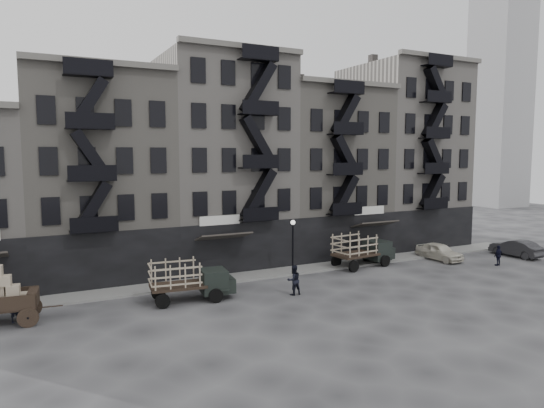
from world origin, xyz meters
name	(u,v)px	position (x,y,z in m)	size (l,w,h in m)	color
ground	(273,289)	(0.00, 0.00, 0.00)	(140.00, 140.00, 0.00)	#38383A
sidewalk	(251,276)	(0.00, 3.75, 0.07)	(55.00, 2.50, 0.15)	slate
building_midwest	(97,177)	(-10.00, 9.83, 7.50)	(10.00, 11.35, 16.20)	gray
building_center	(221,163)	(0.00, 9.82, 8.50)	(10.00, 11.35, 18.20)	gray
building_mideast	(320,172)	(10.00, 9.83, 7.50)	(10.00, 11.35, 16.20)	gray
building_east	(402,156)	(20.00, 9.82, 9.00)	(10.00, 11.35, 19.20)	gray
lamp_post	(293,240)	(3.00, 2.60, 2.78)	(0.36, 0.36, 4.28)	black
distant_tower	(503,11)	(60.00, 30.00, 33.76)	(8.00, 8.00, 66.00)	gray
stake_truck_west	(190,278)	(-5.93, -0.02, 1.50)	(5.43, 2.67, 2.63)	black
stake_truck_east	(363,248)	(9.62, 2.61, 1.59)	(5.72, 2.78, 2.78)	black
car_east	(439,251)	(17.16, 1.58, 0.75)	(1.76, 4.38, 1.49)	beige
car_far	(516,248)	(24.46, -0.50, 0.76)	(1.61, 4.63, 1.52)	#252427
pedestrian_west	(15,306)	(-15.70, 0.62, 0.90)	(0.65, 0.43, 1.79)	black
pedestrian_mid	(294,280)	(0.58, -1.84, 0.99)	(0.96, 0.75, 1.98)	black
policeman	(498,256)	(19.89, -2.24, 0.85)	(0.99, 0.41, 1.69)	black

